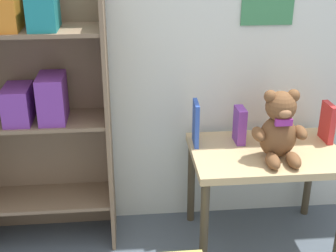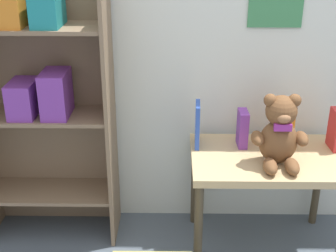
# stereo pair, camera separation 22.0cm
# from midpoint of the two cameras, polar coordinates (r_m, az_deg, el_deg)

# --- Properties ---
(bookshelf_side) EXTENTS (0.67, 0.28, 1.34)m
(bookshelf_side) POSITION_cam_midpoint_polar(r_m,az_deg,el_deg) (2.31, -18.25, 3.01)
(bookshelf_side) COLOR #7F664C
(bookshelf_side) RESTS_ON ground_plane
(display_table) EXTENTS (0.72, 0.48, 0.52)m
(display_table) POSITION_cam_midpoint_polar(r_m,az_deg,el_deg) (2.31, 9.09, -4.60)
(display_table) COLOR tan
(display_table) RESTS_ON ground_plane
(teddy_bear) EXTENTS (0.25, 0.23, 0.33)m
(teddy_bear) POSITION_cam_midpoint_polar(r_m,az_deg,el_deg) (2.15, 10.63, -0.32)
(teddy_bear) COLOR brown
(teddy_bear) RESTS_ON display_table
(book_standing_blue) EXTENTS (0.03, 0.13, 0.22)m
(book_standing_blue) POSITION_cam_midpoint_polar(r_m,az_deg,el_deg) (2.27, 0.65, 0.26)
(book_standing_blue) COLOR #2D51B7
(book_standing_blue) RESTS_ON display_table
(book_standing_purple) EXTENTS (0.05, 0.10, 0.18)m
(book_standing_purple) POSITION_cam_midpoint_polar(r_m,az_deg,el_deg) (2.31, 6.06, 0.03)
(book_standing_purple) COLOR purple
(book_standing_purple) RESTS_ON display_table
(book_standing_orange) EXTENTS (0.03, 0.14, 0.22)m
(book_standing_orange) POSITION_cam_midpoint_polar(r_m,az_deg,el_deg) (2.35, 11.34, 0.64)
(book_standing_orange) COLOR orange
(book_standing_orange) RESTS_ON display_table
(book_standing_red) EXTENTS (0.03, 0.12, 0.19)m
(book_standing_red) POSITION_cam_midpoint_polar(r_m,az_deg,el_deg) (2.41, 16.44, 0.38)
(book_standing_red) COLOR red
(book_standing_red) RESTS_ON display_table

